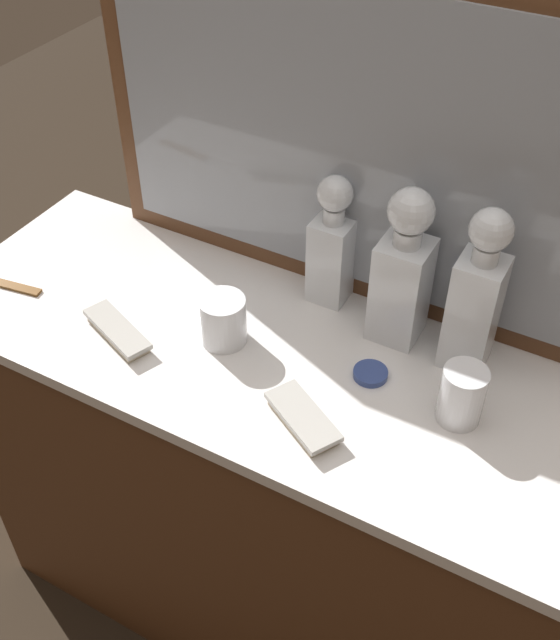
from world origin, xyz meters
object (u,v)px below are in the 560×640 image
at_px(crystal_decanter_center, 475,305).
at_px(porcelain_dish, 370,374).
at_px(crystal_tumbler_rear, 223,322).
at_px(tortoiseshell_comb, 8,285).
at_px(silver_brush_far_left, 118,332).
at_px(crystal_tumbler_front, 461,397).
at_px(crystal_decanter_far_right, 332,252).
at_px(crystal_decanter_far_left, 402,280).
at_px(silver_brush_rear, 303,419).

xyz_separation_m(crystal_decanter_center, porcelain_dish, (-0.13, -0.12, -0.12)).
relative_size(crystal_decanter_center, crystal_tumbler_rear, 3.39).
bearing_deg(tortoiseshell_comb, porcelain_dish, 9.38).
xyz_separation_m(crystal_tumbler_rear, tortoiseshell_comb, (-0.45, -0.08, -0.04)).
distance_m(silver_brush_far_left, porcelain_dish, 0.46).
distance_m(crystal_tumbler_rear, tortoiseshell_comb, 0.46).
xyz_separation_m(porcelain_dish, tortoiseshell_comb, (-0.72, -0.12, -0.00)).
bearing_deg(porcelain_dish, silver_brush_far_left, -163.55).
xyz_separation_m(crystal_tumbler_rear, crystal_tumbler_front, (0.43, 0.03, 0.01)).
bearing_deg(porcelain_dish, crystal_decanter_far_right, 134.37).
bearing_deg(crystal_tumbler_rear, porcelain_dish, 9.06).
relative_size(crystal_decanter_center, crystal_tumbler_front, 3.02).
height_order(crystal_decanter_far_right, crystal_tumbler_front, crystal_decanter_far_right).
height_order(crystal_tumbler_rear, porcelain_dish, crystal_tumbler_rear).
xyz_separation_m(crystal_decanter_far_left, crystal_decanter_center, (0.13, -0.01, 0.00)).
bearing_deg(silver_brush_rear, crystal_decanter_far_left, 80.60).
xyz_separation_m(crystal_tumbler_rear, silver_brush_far_left, (-0.17, -0.09, -0.03)).
bearing_deg(crystal_decanter_far_left, tortoiseshell_comb, -161.17).
bearing_deg(crystal_decanter_center, porcelain_dish, -137.55).
xyz_separation_m(crystal_decanter_far_left, crystal_tumbler_rear, (-0.26, -0.17, -0.08)).
relative_size(crystal_decanter_far_left, crystal_decanter_center, 0.97).
distance_m(crystal_tumbler_front, tortoiseshell_comb, 0.89).
relative_size(silver_brush_far_left, silver_brush_rear, 1.08).
height_order(crystal_tumbler_front, tortoiseshell_comb, crystal_tumbler_front).
distance_m(porcelain_dish, tortoiseshell_comb, 0.73).
height_order(crystal_decanter_center, tortoiseshell_comb, crystal_decanter_center).
relative_size(crystal_decanter_center, tortoiseshell_comb, 2.17).
bearing_deg(porcelain_dish, tortoiseshell_comb, -170.62).
bearing_deg(silver_brush_rear, silver_brush_far_left, 176.82).
xyz_separation_m(crystal_decanter_center, crystal_tumbler_front, (0.04, -0.13, -0.08)).
bearing_deg(tortoiseshell_comb, crystal_tumbler_rear, 9.58).
bearing_deg(crystal_tumbler_front, crystal_decanter_center, 105.10).
distance_m(crystal_decanter_far_right, tortoiseshell_comb, 0.64).
bearing_deg(silver_brush_far_left, crystal_decanter_far_left, 30.35).
height_order(crystal_decanter_far_left, crystal_tumbler_rear, crystal_decanter_far_left).
height_order(porcelain_dish, tortoiseshell_comb, porcelain_dish).
xyz_separation_m(crystal_decanter_far_right, porcelain_dish, (0.16, -0.16, -0.10)).
height_order(crystal_tumbler_rear, tortoiseshell_comb, crystal_tumbler_rear).
height_order(crystal_decanter_far_left, silver_brush_rear, crystal_decanter_far_left).
bearing_deg(crystal_decanter_center, silver_brush_rear, -123.65).
bearing_deg(crystal_decanter_far_left, crystal_tumbler_rear, -147.55).
bearing_deg(crystal_tumbler_rear, crystal_decanter_center, 21.81).
xyz_separation_m(crystal_decanter_far_right, silver_brush_rear, (0.11, -0.31, -0.09)).
bearing_deg(crystal_decanter_far_right, porcelain_dish, -45.63).
xyz_separation_m(crystal_tumbler_rear, silver_brush_rear, (0.22, -0.11, -0.03)).
height_order(silver_brush_rear, porcelain_dish, silver_brush_rear).
height_order(crystal_decanter_center, crystal_tumbler_rear, crystal_decanter_center).
height_order(crystal_tumbler_rear, crystal_tumbler_front, crystal_tumbler_front).
xyz_separation_m(crystal_decanter_far_right, crystal_tumbler_rear, (-0.11, -0.20, -0.06)).
relative_size(crystal_decanter_center, silver_brush_rear, 2.00).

